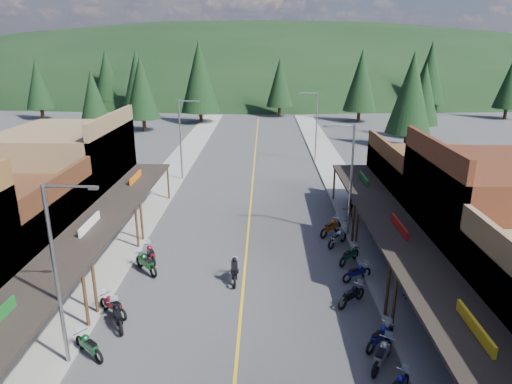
{
  "coord_description": "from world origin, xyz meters",
  "views": [
    {
      "loc": [
        1.13,
        -22.05,
        12.85
      ],
      "look_at": [
        0.57,
        8.79,
        3.0
      ],
      "focal_mm": 32.0,
      "sensor_mm": 36.0,
      "label": 1
    }
  ],
  "objects_px": {
    "bike_west_9": "(151,253)",
    "bike_east_9": "(349,254)",
    "shop_east_3": "(430,189)",
    "pine_4": "(361,80)",
    "streetlight_3": "(315,124)",
    "shop_west_2": "(3,236)",
    "bike_east_7": "(352,294)",
    "shop_west_3": "(69,175)",
    "bike_east_11": "(331,226)",
    "pine_10": "(141,88)",
    "streetlight_0": "(59,270)",
    "streetlight_1": "(182,136)",
    "pine_1": "(137,76)",
    "pine_9": "(424,94)",
    "bike_west_6": "(117,315)",
    "pine_0": "(38,83)",
    "pedestrian_east_a": "(407,282)",
    "bike_east_5": "(382,354)",
    "bike_east_6": "(380,336)",
    "bike_east_8": "(357,272)",
    "bike_west_8": "(146,262)",
    "streetlight_2": "(349,176)",
    "bike_west_7": "(113,305)",
    "pedestrian_east_b": "(349,210)",
    "pine_7": "(107,75)",
    "rider_on_bike": "(235,271)",
    "pine_11": "(411,93)",
    "pine_5": "(430,72)",
    "pine_2": "(199,76)",
    "shop_east_2": "(492,223)",
    "bike_west_5": "(89,345)",
    "pine_8": "(93,100)",
    "pine_6": "(510,83)",
    "pine_3": "(280,82)"
  },
  "relations": [
    {
      "from": "shop_east_3",
      "to": "bike_east_9",
      "type": "bearing_deg",
      "value": -134.01
    },
    {
      "from": "bike_west_8",
      "to": "bike_east_8",
      "type": "bearing_deg",
      "value": -45.33
    },
    {
      "from": "streetlight_3",
      "to": "shop_west_2",
      "type": "bearing_deg",
      "value": -126.19
    },
    {
      "from": "shop_west_2",
      "to": "pine_1",
      "type": "bearing_deg",
      "value": 98.53
    },
    {
      "from": "shop_east_3",
      "to": "rider_on_bike",
      "type": "bearing_deg",
      "value": -144.91
    },
    {
      "from": "pine_10",
      "to": "bike_east_11",
      "type": "relative_size",
      "value": 4.96
    },
    {
      "from": "pine_4",
      "to": "bike_east_7",
      "type": "height_order",
      "value": "pine_4"
    },
    {
      "from": "shop_west_2",
      "to": "streetlight_2",
      "type": "xyz_separation_m",
      "value": [
        20.71,
        6.3,
        1.93
      ]
    },
    {
      "from": "pine_0",
      "to": "bike_east_11",
      "type": "relative_size",
      "value": 4.7
    },
    {
      "from": "bike_east_5",
      "to": "shop_east_3",
      "type": "bearing_deg",
      "value": 98.42
    },
    {
      "from": "streetlight_2",
      "to": "bike_west_7",
      "type": "height_order",
      "value": "streetlight_2"
    },
    {
      "from": "pine_10",
      "to": "bike_west_5",
      "type": "bearing_deg",
      "value": -78.19
    },
    {
      "from": "pine_7",
      "to": "pine_10",
      "type": "relative_size",
      "value": 1.08
    },
    {
      "from": "bike_west_9",
      "to": "bike_east_9",
      "type": "relative_size",
      "value": 1.0
    },
    {
      "from": "streetlight_3",
      "to": "bike_east_11",
      "type": "xyz_separation_m",
      "value": [
        -1.05,
        -21.85,
        -3.79
      ]
    },
    {
      "from": "shop_west_3",
      "to": "bike_west_6",
      "type": "relative_size",
      "value": 4.92
    },
    {
      "from": "streetlight_2",
      "to": "pine_4",
      "type": "relative_size",
      "value": 0.64
    },
    {
      "from": "rider_on_bike",
      "to": "pedestrian_east_b",
      "type": "height_order",
      "value": "pedestrian_east_b"
    },
    {
      "from": "bike_east_6",
      "to": "bike_east_7",
      "type": "height_order",
      "value": "bike_east_6"
    },
    {
      "from": "bike_east_8",
      "to": "bike_west_8",
      "type": "bearing_deg",
      "value": -121.37
    },
    {
      "from": "shop_east_3",
      "to": "pine_4",
      "type": "distance_m",
      "value": 49.11
    },
    {
      "from": "shop_west_2",
      "to": "pine_10",
      "type": "relative_size",
      "value": 0.94
    },
    {
      "from": "shop_east_2",
      "to": "pine_4",
      "type": "relative_size",
      "value": 0.87
    },
    {
      "from": "streetlight_1",
      "to": "pine_2",
      "type": "height_order",
      "value": "pine_2"
    },
    {
      "from": "pine_5",
      "to": "pedestrian_east_b",
      "type": "xyz_separation_m",
      "value": [
        -26.43,
        -61.44,
        -6.92
      ]
    },
    {
      "from": "pedestrian_east_b",
      "to": "bike_east_5",
      "type": "bearing_deg",
      "value": 83.98
    },
    {
      "from": "pine_8",
      "to": "bike_east_9",
      "type": "bearing_deg",
      "value": -51.89
    },
    {
      "from": "pine_7",
      "to": "bike_east_5",
      "type": "distance_m",
      "value": 90.57
    },
    {
      "from": "streetlight_0",
      "to": "streetlight_1",
      "type": "relative_size",
      "value": 1.0
    },
    {
      "from": "bike_east_9",
      "to": "shop_west_2",
      "type": "bearing_deg",
      "value": -132.64
    },
    {
      "from": "pine_0",
      "to": "bike_east_8",
      "type": "xyz_separation_m",
      "value": [
        46.5,
        -60.47,
        -5.93
      ]
    },
    {
      "from": "pine_11",
      "to": "bike_east_7",
      "type": "height_order",
      "value": "pine_11"
    },
    {
      "from": "bike_east_5",
      "to": "bike_east_9",
      "type": "height_order",
      "value": "bike_east_5"
    },
    {
      "from": "bike_east_7",
      "to": "rider_on_bike",
      "type": "distance_m",
      "value": 6.64
    },
    {
      "from": "bike_east_7",
      "to": "shop_west_3",
      "type": "bearing_deg",
      "value": -164.74
    },
    {
      "from": "bike_east_11",
      "to": "streetlight_0",
      "type": "bearing_deg",
      "value": -89.93
    },
    {
      "from": "shop_west_2",
      "to": "pedestrian_east_b",
      "type": "bearing_deg",
      "value": 22.56
    },
    {
      "from": "pine_3",
      "to": "bike_west_5",
      "type": "distance_m",
      "value": 72.45
    },
    {
      "from": "pine_6",
      "to": "bike_east_6",
      "type": "bearing_deg",
      "value": -120.03
    },
    {
      "from": "pine_11",
      "to": "streetlight_2",
      "type": "bearing_deg",
      "value": -113.51
    },
    {
      "from": "pine_0",
      "to": "pedestrian_east_a",
      "type": "xyz_separation_m",
      "value": [
        48.69,
        -62.53,
        -5.44
      ]
    },
    {
      "from": "pine_2",
      "to": "bike_west_5",
      "type": "bearing_deg",
      "value": -86.76
    },
    {
      "from": "pine_0",
      "to": "pedestrian_east_a",
      "type": "height_order",
      "value": "pine_0"
    },
    {
      "from": "streetlight_2",
      "to": "pine_2",
      "type": "distance_m",
      "value": 52.91
    },
    {
      "from": "bike_east_5",
      "to": "bike_east_6",
      "type": "relative_size",
      "value": 1.07
    },
    {
      "from": "bike_east_7",
      "to": "pedestrian_east_b",
      "type": "relative_size",
      "value": 1.12
    },
    {
      "from": "streetlight_0",
      "to": "bike_west_5",
      "type": "height_order",
      "value": "streetlight_0"
    },
    {
      "from": "streetlight_1",
      "to": "pedestrian_east_a",
      "type": "height_order",
      "value": "streetlight_1"
    },
    {
      "from": "pine_9",
      "to": "bike_west_6",
      "type": "xyz_separation_m",
      "value": [
        -29.83,
        -48.24,
        -5.75
      ]
    },
    {
      "from": "pine_5",
      "to": "bike_east_9",
      "type": "distance_m",
      "value": 73.98
    }
  ]
}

